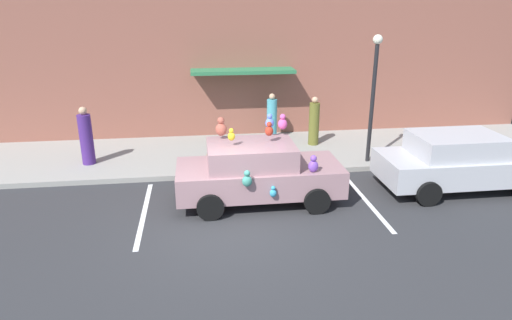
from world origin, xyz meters
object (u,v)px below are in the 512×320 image
Objects in this scene: street_lamp_post at (374,86)px; parked_sedan_behind at (460,161)px; pedestrian_near_shopfront at (86,138)px; pedestrian_by_lamp at (314,123)px; teddy_bear_on_sidewalk at (213,152)px; plush_covered_car at (257,172)px; pedestrian_walking_past at (272,118)px.

parked_sedan_behind is at bearing -49.87° from street_lamp_post.
pedestrian_by_lamp is at bearing 7.85° from pedestrian_near_shopfront.
pedestrian_near_shopfront is 7.36m from pedestrian_by_lamp.
teddy_bear_on_sidewalk is 0.46× the size of pedestrian_by_lamp.
parked_sedan_behind is (5.51, 0.08, -0.01)m from plush_covered_car.
pedestrian_walking_past is at bearing 46.33° from teddy_bear_on_sidewalk.
teddy_bear_on_sidewalk is at bearing 159.10° from parked_sedan_behind.
teddy_bear_on_sidewalk is 0.47× the size of pedestrian_walking_past.
pedestrian_by_lamp is at bearing 126.97° from parked_sedan_behind.
pedestrian_walking_past is at bearing 133.56° from street_lamp_post.
pedestrian_walking_past reaches higher than teddy_bear_on_sidewalk.
pedestrian_walking_past is 1.55m from pedestrian_by_lamp.
pedestrian_near_shopfront is (-4.77, 3.06, 0.16)m from plush_covered_car.
pedestrian_by_lamp reaches higher than parked_sedan_behind.
pedestrian_near_shopfront is at bearing 172.65° from teddy_bear_on_sidewalk.
parked_sedan_behind is at bearing -16.13° from pedestrian_near_shopfront.
teddy_bear_on_sidewalk is (-1.00, 2.57, -0.30)m from plush_covered_car.
plush_covered_car is 5.01m from pedestrian_walking_past.
teddy_bear_on_sidewalk is at bearing -133.67° from pedestrian_walking_past.
pedestrian_walking_past reaches higher than parked_sedan_behind.
plush_covered_car is 2.77m from teddy_bear_on_sidewalk.
street_lamp_post is 8.71m from pedestrian_near_shopfront.
street_lamp_post is at bearing -56.82° from pedestrian_by_lamp.
pedestrian_by_lamp is at bearing 58.19° from plush_covered_car.
plush_covered_car is 2.33× the size of pedestrian_near_shopfront.
parked_sedan_behind is 1.15× the size of street_lamp_post.
plush_covered_car reaches higher than teddy_bear_on_sidewalk.
parked_sedan_behind is 3.21m from street_lamp_post.
pedestrian_by_lamp is at bearing -31.17° from pedestrian_walking_past.
plush_covered_car is 1.08× the size of street_lamp_post.
pedestrian_by_lamp is (2.52, 4.06, 0.12)m from plush_covered_car.
teddy_bear_on_sidewalk is 3.20m from pedestrian_walking_past.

